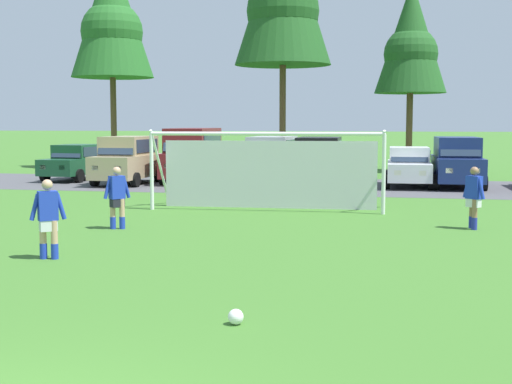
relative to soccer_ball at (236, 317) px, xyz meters
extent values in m
plane|color=#3D7028|center=(-1.44, 11.01, -0.11)|extent=(400.00, 400.00, 0.00)
cube|color=#4C4C51|center=(-1.44, 21.61, -0.11)|extent=(52.00, 8.40, 0.01)
sphere|color=white|center=(0.00, 0.00, 0.00)|extent=(0.22, 0.22, 0.22)
sphere|color=black|center=(0.00, 0.00, 0.00)|extent=(0.08, 0.08, 0.08)
sphere|color=red|center=(0.06, 0.00, 0.00)|extent=(0.07, 0.07, 0.07)
cylinder|color=white|center=(1.71, 12.43, 1.11)|extent=(0.12, 0.12, 2.44)
cylinder|color=white|center=(-5.60, 12.15, 1.11)|extent=(0.12, 0.12, 2.44)
cylinder|color=white|center=(-1.94, 12.29, 2.33)|extent=(7.32, 0.40, 0.12)
cylinder|color=white|center=(1.68, 13.33, 1.23)|extent=(0.16, 1.95, 2.46)
cylinder|color=white|center=(-5.64, 13.05, 1.23)|extent=(0.16, 1.95, 2.46)
cube|color=silver|center=(-1.98, 13.29, 0.99)|extent=(6.95, 0.31, 2.20)
cylinder|color=tan|center=(-4.95, 8.04, 0.29)|extent=(0.14, 0.14, 0.80)
cylinder|color=tan|center=(-5.18, 7.97, 0.29)|extent=(0.14, 0.14, 0.80)
cylinder|color=#1E38B7|center=(-4.95, 8.04, 0.05)|extent=(0.15, 0.15, 0.32)
cylinder|color=#1E38B7|center=(-5.18, 7.97, 0.05)|extent=(0.15, 0.15, 0.32)
cube|color=black|center=(-5.06, 8.01, 0.61)|extent=(0.39, 0.40, 0.28)
cube|color=#1E38B7|center=(-5.06, 8.01, 0.99)|extent=(0.43, 0.44, 0.60)
sphere|color=tan|center=(-5.06, 8.01, 1.42)|extent=(0.22, 0.22, 0.22)
cylinder|color=#1E38B7|center=(-4.87, 8.17, 0.97)|extent=(0.22, 0.23, 0.55)
cylinder|color=#1E38B7|center=(-5.26, 7.84, 0.97)|extent=(0.22, 0.23, 0.55)
cylinder|color=#936B4C|center=(4.12, 9.72, 0.29)|extent=(0.14, 0.14, 0.80)
cylinder|color=#936B4C|center=(4.08, 9.98, 0.29)|extent=(0.14, 0.14, 0.80)
cylinder|color=#232D99|center=(4.12, 9.72, 0.05)|extent=(0.15, 0.15, 0.32)
cylinder|color=#232D99|center=(4.08, 9.98, 0.05)|extent=(0.15, 0.15, 0.32)
cube|color=silver|center=(4.10, 9.85, 0.61)|extent=(0.40, 0.39, 0.28)
cube|color=#1E38B7|center=(4.10, 9.85, 0.99)|extent=(0.44, 0.43, 0.60)
sphere|color=#936B4C|center=(4.10, 9.85, 1.42)|extent=(0.22, 0.22, 0.22)
cylinder|color=#1E38B7|center=(4.26, 9.66, 0.97)|extent=(0.23, 0.22, 0.55)
cylinder|color=#1E38B7|center=(3.94, 10.05, 0.97)|extent=(0.23, 0.22, 0.55)
cylinder|color=tan|center=(-4.72, 3.87, 0.29)|extent=(0.14, 0.14, 0.80)
cylinder|color=tan|center=(-4.95, 3.84, 0.29)|extent=(0.14, 0.14, 0.80)
cylinder|color=#1E38B7|center=(-4.72, 3.87, 0.05)|extent=(0.15, 0.15, 0.32)
cylinder|color=#1E38B7|center=(-4.95, 3.84, 0.05)|extent=(0.15, 0.15, 0.32)
cube|color=silver|center=(-4.83, 3.85, 0.61)|extent=(0.40, 0.39, 0.28)
cube|color=#1E38B7|center=(-4.83, 3.85, 0.99)|extent=(0.45, 0.43, 0.60)
sphere|color=tan|center=(-4.83, 3.85, 1.42)|extent=(0.22, 0.22, 0.22)
cylinder|color=#1E38B7|center=(-4.62, 3.98, 0.97)|extent=(0.23, 0.21, 0.55)
cylinder|color=#1E38B7|center=(-5.05, 3.73, 0.97)|extent=(0.23, 0.21, 0.55)
cube|color=#194C2D|center=(-13.18, 22.44, 0.59)|extent=(2.13, 4.33, 0.76)
cube|color=#194C2D|center=(-13.17, 22.59, 1.29)|extent=(1.82, 2.22, 0.64)
cube|color=#28384C|center=(-13.24, 21.63, 1.27)|extent=(1.55, 0.43, 0.55)
cube|color=#28384C|center=(-12.33, 22.53, 1.29)|extent=(0.18, 1.78, 0.45)
cube|color=white|center=(-12.85, 20.35, 0.64)|extent=(0.29, 0.10, 0.20)
cube|color=white|center=(-13.83, 20.43, 0.64)|extent=(0.29, 0.10, 0.20)
cube|color=#B21414|center=(-12.52, 24.46, 0.64)|extent=(0.29, 0.10, 0.20)
cube|color=#B21414|center=(-13.51, 24.54, 0.64)|extent=(0.29, 0.10, 0.20)
cylinder|color=black|center=(-12.38, 21.07, 0.21)|extent=(0.29, 0.66, 0.64)
cylinder|color=black|center=(-14.18, 21.22, 0.21)|extent=(0.29, 0.66, 0.64)
cylinder|color=black|center=(-12.18, 23.67, 0.21)|extent=(0.29, 0.66, 0.64)
cylinder|color=black|center=(-13.97, 23.81, 0.21)|extent=(0.29, 0.66, 0.64)
cube|color=tan|center=(-9.92, 20.90, 0.71)|extent=(1.96, 4.63, 1.00)
cube|color=tan|center=(-9.92, 21.10, 1.63)|extent=(1.79, 3.02, 0.84)
cube|color=#28384C|center=(-9.94, 19.68, 1.61)|extent=(1.62, 0.40, 0.71)
cube|color=#28384C|center=(-9.03, 21.08, 1.63)|extent=(0.08, 2.55, 0.59)
cube|color=white|center=(-9.43, 18.63, 0.76)|extent=(0.28, 0.08, 0.20)
cube|color=white|center=(-10.47, 18.64, 0.76)|extent=(0.28, 0.08, 0.20)
cube|color=#B21414|center=(-9.37, 23.15, 0.76)|extent=(0.28, 0.08, 0.20)
cube|color=#B21414|center=(-10.41, 23.16, 0.76)|extent=(0.28, 0.08, 0.20)
cylinder|color=black|center=(-8.99, 19.46, 0.21)|extent=(0.25, 0.64, 0.64)
cylinder|color=black|center=(-10.89, 19.48, 0.21)|extent=(0.25, 0.64, 0.64)
cylinder|color=black|center=(-8.95, 22.31, 0.21)|extent=(0.25, 0.64, 0.64)
cylinder|color=black|center=(-10.85, 22.34, 0.21)|extent=(0.25, 0.64, 0.64)
cube|color=maroon|center=(-7.27, 22.28, 0.76)|extent=(2.16, 4.88, 1.10)
cube|color=maroon|center=(-7.27, 22.48, 1.86)|extent=(1.97, 4.17, 1.10)
cube|color=#28384C|center=(-7.19, 20.51, 1.84)|extent=(1.68, 0.53, 0.91)
cube|color=#28384C|center=(-6.36, 22.52, 1.86)|extent=(0.18, 3.48, 0.77)
cube|color=white|center=(-6.63, 19.95, 0.81)|extent=(0.28, 0.09, 0.20)
cube|color=white|center=(-7.71, 19.90, 0.81)|extent=(0.28, 0.09, 0.20)
cube|color=#B21414|center=(-6.82, 24.66, 0.81)|extent=(0.28, 0.09, 0.20)
cube|color=#B21414|center=(-7.90, 24.62, 0.81)|extent=(0.28, 0.09, 0.20)
cylinder|color=black|center=(-6.22, 20.84, 0.21)|extent=(0.27, 0.65, 0.64)
cylinder|color=black|center=(-8.18, 20.76, 0.21)|extent=(0.27, 0.65, 0.64)
cylinder|color=black|center=(-6.35, 23.81, 0.21)|extent=(0.27, 0.65, 0.64)
cylinder|color=black|center=(-8.31, 23.73, 0.21)|extent=(0.27, 0.65, 0.64)
cube|color=#B2B2BC|center=(-3.44, 21.75, 0.71)|extent=(2.07, 4.67, 1.00)
cube|color=#B2B2BC|center=(-3.44, 21.95, 1.63)|extent=(1.86, 3.06, 0.84)
cube|color=#28384C|center=(-3.49, 20.53, 1.61)|extent=(1.63, 0.44, 0.71)
cube|color=#28384C|center=(-2.55, 21.91, 1.63)|extent=(0.14, 2.55, 0.59)
cube|color=white|center=(-3.01, 19.47, 0.76)|extent=(0.28, 0.09, 0.20)
cube|color=white|center=(-4.05, 19.51, 0.76)|extent=(0.28, 0.09, 0.20)
cube|color=#B21414|center=(-2.84, 23.99, 0.76)|extent=(0.28, 0.09, 0.20)
cube|color=#B21414|center=(-3.88, 24.03, 0.76)|extent=(0.28, 0.09, 0.20)
cylinder|color=black|center=(-2.55, 20.29, 0.21)|extent=(0.26, 0.65, 0.64)
cylinder|color=black|center=(-4.45, 20.36, 0.21)|extent=(0.26, 0.65, 0.64)
cylinder|color=black|center=(-2.44, 23.14, 0.21)|extent=(0.26, 0.65, 0.64)
cylinder|color=black|center=(-4.34, 23.21, 0.21)|extent=(0.26, 0.65, 0.64)
cube|color=black|center=(-1.20, 20.66, 0.71)|extent=(2.04, 4.65, 1.00)
cube|color=black|center=(-1.21, 20.86, 1.63)|extent=(1.84, 3.05, 0.84)
cube|color=#28384C|center=(-1.17, 19.44, 1.61)|extent=(1.63, 0.43, 0.71)
cube|color=#28384C|center=(-0.33, 20.89, 1.63)|extent=(0.12, 2.55, 0.59)
cube|color=white|center=(-0.61, 18.42, 0.76)|extent=(0.28, 0.09, 0.20)
cube|color=white|center=(-1.66, 18.39, 0.76)|extent=(0.28, 0.09, 0.20)
cube|color=#B21414|center=(-0.75, 22.94, 0.76)|extent=(0.28, 0.09, 0.20)
cube|color=#B21414|center=(-1.79, 22.91, 0.76)|extent=(0.28, 0.09, 0.20)
cylinder|color=black|center=(-0.21, 19.27, 0.21)|extent=(0.26, 0.65, 0.64)
cylinder|color=black|center=(-2.11, 19.21, 0.21)|extent=(0.26, 0.65, 0.64)
cylinder|color=black|center=(-0.30, 22.12, 0.21)|extent=(0.26, 0.65, 0.64)
cylinder|color=black|center=(-2.20, 22.06, 0.21)|extent=(0.26, 0.65, 0.64)
cube|color=silver|center=(2.57, 22.00, 0.59)|extent=(1.86, 4.23, 0.76)
cube|color=silver|center=(2.57, 22.15, 1.29)|extent=(1.69, 2.12, 0.64)
cube|color=#28384C|center=(2.59, 21.19, 1.27)|extent=(1.53, 0.34, 0.55)
cube|color=#28384C|center=(3.41, 22.17, 1.29)|extent=(0.07, 1.79, 0.45)
cube|color=white|center=(3.10, 19.95, 0.64)|extent=(0.28, 0.08, 0.20)
cube|color=white|center=(2.11, 19.94, 0.64)|extent=(0.28, 0.08, 0.20)
cube|color=#B21414|center=(3.04, 24.07, 0.64)|extent=(0.28, 0.08, 0.20)
cube|color=#B21414|center=(2.05, 24.06, 0.64)|extent=(0.28, 0.08, 0.20)
cylinder|color=black|center=(3.49, 20.72, 0.21)|extent=(0.25, 0.64, 0.64)
cylinder|color=black|center=(1.69, 20.69, 0.21)|extent=(0.25, 0.64, 0.64)
cylinder|color=black|center=(3.46, 23.32, 0.21)|extent=(0.25, 0.64, 0.64)
cylinder|color=black|center=(1.66, 23.29, 0.21)|extent=(0.25, 0.64, 0.64)
cube|color=navy|center=(4.60, 22.15, 0.71)|extent=(2.02, 4.65, 1.00)
cube|color=navy|center=(4.59, 22.35, 1.63)|extent=(1.82, 3.04, 0.84)
cube|color=#28384C|center=(4.63, 20.93, 1.61)|extent=(1.62, 0.42, 0.71)
cube|color=#28384C|center=(5.47, 22.37, 1.63)|extent=(0.11, 2.55, 0.59)
cube|color=white|center=(5.18, 19.90, 0.76)|extent=(0.28, 0.09, 0.20)
cube|color=white|center=(4.13, 19.87, 0.76)|extent=(0.28, 0.09, 0.20)
cube|color=#B21414|center=(5.06, 24.42, 0.76)|extent=(0.28, 0.09, 0.20)
cube|color=#B21414|center=(4.02, 24.39, 0.76)|extent=(0.28, 0.09, 0.20)
cylinder|color=black|center=(5.58, 20.75, 0.21)|extent=(0.26, 0.65, 0.64)
cylinder|color=black|center=(3.68, 20.70, 0.21)|extent=(0.26, 0.65, 0.64)
cylinder|color=black|center=(5.51, 23.60, 0.21)|extent=(0.26, 0.65, 0.64)
cylinder|color=black|center=(3.61, 23.55, 0.21)|extent=(0.26, 0.65, 0.64)
cylinder|color=brown|center=(-14.92, 31.27, 2.64)|extent=(0.36, 0.36, 5.49)
cone|color=#236023|center=(-14.92, 31.27, 9.23)|extent=(4.94, 4.94, 7.69)
sphere|color=#236023|center=(-14.92, 31.27, 8.07)|extent=(3.71, 3.71, 3.71)
cylinder|color=brown|center=(-4.31, 30.06, 2.88)|extent=(0.36, 0.36, 5.97)
sphere|color=#1E511E|center=(-4.31, 30.06, 8.79)|extent=(4.03, 4.03, 4.03)
cylinder|color=brown|center=(2.67, 31.50, 2.10)|extent=(0.36, 0.36, 4.42)
cone|color=#1E511E|center=(2.67, 31.50, 7.40)|extent=(3.98, 3.98, 6.19)
sphere|color=#1E511E|center=(2.67, 31.50, 6.48)|extent=(2.98, 2.98, 2.98)
camera|label=1|loc=(2.18, -9.33, 2.68)|focal=49.68mm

